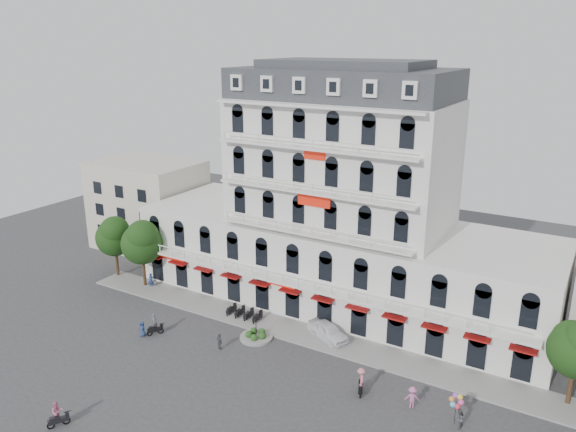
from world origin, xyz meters
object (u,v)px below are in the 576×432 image
(rider_southwest, at_px, (57,414))
(balloon_vendor, at_px, (458,411))
(parked_car, at_px, (328,331))
(rider_center, at_px, (361,380))
(rider_west, at_px, (155,325))

(rider_southwest, distance_m, balloon_vendor, 29.79)
(balloon_vendor, bearing_deg, parked_car, 154.86)
(rider_center, height_order, balloon_vendor, balloon_vendor)
(rider_southwest, relative_size, rider_center, 0.92)
(parked_car, xyz_separation_m, rider_southwest, (-11.49, -21.83, 0.28))
(rider_west, bearing_deg, rider_southwest, -131.43)
(parked_car, bearing_deg, rider_southwest, 175.91)
(parked_car, relative_size, rider_southwest, 2.23)
(parked_car, height_order, balloon_vendor, balloon_vendor)
(rider_west, bearing_deg, parked_car, -27.30)
(rider_center, xyz_separation_m, balloon_vendor, (7.86, -0.08, 0.04))
(rider_west, xyz_separation_m, balloon_vendor, (29.05, 1.30, 0.24))
(rider_southwest, relative_size, balloon_vendor, 0.88)
(rider_west, xyz_separation_m, rider_southwest, (3.43, -13.89, 0.06))
(rider_southwest, distance_m, rider_center, 23.43)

